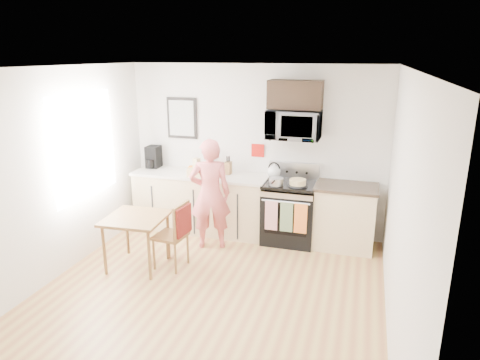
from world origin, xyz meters
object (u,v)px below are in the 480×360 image
(range, at_px, (289,214))
(person, at_px, (210,194))
(dining_table, at_px, (136,222))
(microwave, at_px, (294,125))
(cake, at_px, (298,183))
(chair, at_px, (178,227))

(range, bearing_deg, person, -153.73)
(range, xyz_separation_m, person, (-1.06, -0.53, 0.37))
(person, relative_size, dining_table, 2.16)
(microwave, relative_size, cake, 2.65)
(range, height_order, microwave, microwave)
(range, distance_m, person, 1.24)
(dining_table, relative_size, chair, 0.83)
(range, xyz_separation_m, cake, (0.12, -0.13, 0.53))
(microwave, relative_size, person, 0.47)
(range, bearing_deg, dining_table, -142.35)
(person, relative_size, cake, 5.65)
(range, bearing_deg, microwave, 90.06)
(chair, bearing_deg, range, 52.03)
(range, distance_m, dining_table, 2.26)
(microwave, height_order, person, microwave)
(chair, bearing_deg, cake, 46.08)
(person, height_order, cake, person)
(dining_table, bearing_deg, chair, 10.08)
(microwave, xyz_separation_m, chair, (-1.23, -1.38, -1.18))
(cake, bearing_deg, dining_table, -146.96)
(range, height_order, dining_table, range)
(range, relative_size, cake, 4.05)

